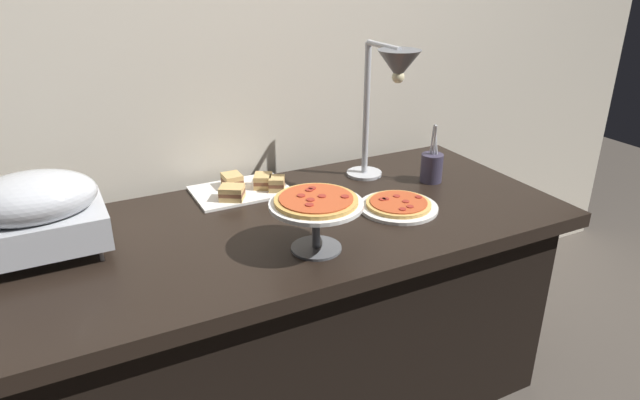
{
  "coord_description": "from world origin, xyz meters",
  "views": [
    {
      "loc": [
        -0.66,
        -1.54,
        1.57
      ],
      "look_at": [
        0.12,
        0.0,
        0.81
      ],
      "focal_mm": 31.51,
      "sensor_mm": 36.0,
      "label": 1
    }
  ],
  "objects_px": {
    "pizza_plate_front": "(398,205)",
    "sauce_cup_near": "(435,165)",
    "pizza_plate_center": "(315,208)",
    "sandwich_platter": "(245,188)",
    "heat_lamp": "(392,80)",
    "utensil_holder": "(432,167)",
    "chafing_dish": "(35,212)"
  },
  "relations": [
    {
      "from": "pizza_plate_front",
      "to": "sauce_cup_near",
      "type": "bearing_deg",
      "value": 35.62
    },
    {
      "from": "pizza_plate_center",
      "to": "sandwich_platter",
      "type": "relative_size",
      "value": 0.8
    },
    {
      "from": "heat_lamp",
      "to": "pizza_plate_center",
      "type": "bearing_deg",
      "value": -145.99
    },
    {
      "from": "sandwich_platter",
      "to": "utensil_holder",
      "type": "height_order",
      "value": "utensil_holder"
    },
    {
      "from": "sauce_cup_near",
      "to": "utensil_holder",
      "type": "bearing_deg",
      "value": -134.76
    },
    {
      "from": "sandwich_platter",
      "to": "sauce_cup_near",
      "type": "height_order",
      "value": "sandwich_platter"
    },
    {
      "from": "pizza_plate_center",
      "to": "sauce_cup_near",
      "type": "height_order",
      "value": "pizza_plate_center"
    },
    {
      "from": "heat_lamp",
      "to": "pizza_plate_front",
      "type": "xyz_separation_m",
      "value": [
        -0.06,
        -0.17,
        -0.4
      ]
    },
    {
      "from": "chafing_dish",
      "to": "sauce_cup_near",
      "type": "bearing_deg",
      "value": 2.29
    },
    {
      "from": "chafing_dish",
      "to": "pizza_plate_center",
      "type": "distance_m",
      "value": 0.79
    },
    {
      "from": "pizza_plate_front",
      "to": "utensil_holder",
      "type": "height_order",
      "value": "utensil_holder"
    },
    {
      "from": "sandwich_platter",
      "to": "sauce_cup_near",
      "type": "xyz_separation_m",
      "value": [
        0.78,
        -0.12,
        -0.0
      ]
    },
    {
      "from": "chafing_dish",
      "to": "utensil_holder",
      "type": "bearing_deg",
      "value": -1.47
    },
    {
      "from": "heat_lamp",
      "to": "pizza_plate_center",
      "type": "xyz_separation_m",
      "value": [
        -0.45,
        -0.3,
        -0.27
      ]
    },
    {
      "from": "pizza_plate_front",
      "to": "sandwich_platter",
      "type": "xyz_separation_m",
      "value": [
        -0.42,
        0.38,
        0.01
      ]
    },
    {
      "from": "pizza_plate_front",
      "to": "pizza_plate_center",
      "type": "distance_m",
      "value": 0.43
    },
    {
      "from": "chafing_dish",
      "to": "sandwich_platter",
      "type": "distance_m",
      "value": 0.72
    },
    {
      "from": "pizza_plate_center",
      "to": "chafing_dish",
      "type": "bearing_deg",
      "value": 155.88
    },
    {
      "from": "pizza_plate_front",
      "to": "pizza_plate_center",
      "type": "xyz_separation_m",
      "value": [
        -0.39,
        -0.13,
        0.12
      ]
    },
    {
      "from": "sandwich_platter",
      "to": "utensil_holder",
      "type": "bearing_deg",
      "value": -17.58
    },
    {
      "from": "heat_lamp",
      "to": "sandwich_platter",
      "type": "xyz_separation_m",
      "value": [
        -0.49,
        0.2,
        -0.39
      ]
    },
    {
      "from": "chafing_dish",
      "to": "heat_lamp",
      "type": "height_order",
      "value": "heat_lamp"
    },
    {
      "from": "pizza_plate_front",
      "to": "utensil_holder",
      "type": "relative_size",
      "value": 1.19
    },
    {
      "from": "chafing_dish",
      "to": "pizza_plate_front",
      "type": "relative_size",
      "value": 1.34
    },
    {
      "from": "pizza_plate_front",
      "to": "utensil_holder",
      "type": "xyz_separation_m",
      "value": [
        0.26,
        0.16,
        0.05
      ]
    },
    {
      "from": "chafing_dish",
      "to": "pizza_plate_center",
      "type": "height_order",
      "value": "chafing_dish"
    },
    {
      "from": "pizza_plate_front",
      "to": "heat_lamp",
      "type": "bearing_deg",
      "value": 69.95
    },
    {
      "from": "sauce_cup_near",
      "to": "chafing_dish",
      "type": "bearing_deg",
      "value": -177.71
    },
    {
      "from": "sauce_cup_near",
      "to": "pizza_plate_front",
      "type": "bearing_deg",
      "value": -144.38
    },
    {
      "from": "heat_lamp",
      "to": "pizza_plate_front",
      "type": "bearing_deg",
      "value": -110.05
    },
    {
      "from": "heat_lamp",
      "to": "sandwich_platter",
      "type": "distance_m",
      "value": 0.66
    },
    {
      "from": "chafing_dish",
      "to": "utensil_holder",
      "type": "xyz_separation_m",
      "value": [
        1.37,
        -0.04,
        -0.08
      ]
    }
  ]
}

